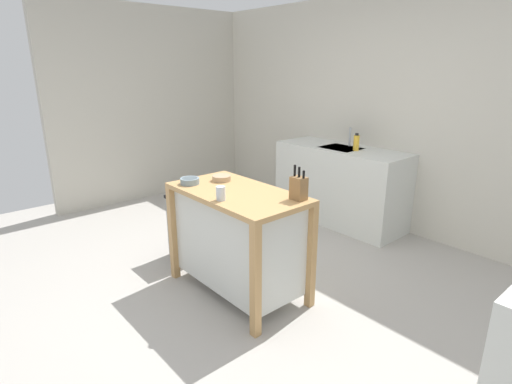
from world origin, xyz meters
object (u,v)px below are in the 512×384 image
at_px(kitchen_island, 238,236).
at_px(drinking_cup, 221,193).
at_px(bowl_ceramic_small, 222,178).
at_px(bottle_spray_cleaner, 356,143).
at_px(sink_faucet, 350,137).
at_px(bowl_stoneware_deep, 190,181).
at_px(trash_bin, 188,227).
at_px(knife_block, 299,188).

distance_m(kitchen_island, drinking_cup, 0.51).
bearing_deg(kitchen_island, bowl_ceramic_small, 164.85).
bearing_deg(bottle_spray_cleaner, sink_faucet, 141.67).
bearing_deg(bowl_ceramic_small, kitchen_island, -15.15).
height_order(bowl_ceramic_small, sink_faucet, sink_faucet).
height_order(bowl_stoneware_deep, trash_bin, bowl_stoneware_deep).
bearing_deg(kitchen_island, knife_block, 24.87).
bearing_deg(knife_block, bowl_stoneware_deep, -156.17).
height_order(knife_block, drinking_cup, knife_block).
bearing_deg(bowl_ceramic_small, trash_bin, -173.04).
bearing_deg(bowl_ceramic_small, knife_block, 9.27).
height_order(bowl_stoneware_deep, bottle_spray_cleaner, bottle_spray_cleaner).
distance_m(bowl_ceramic_small, bowl_stoneware_deep, 0.27).
bearing_deg(trash_bin, kitchen_island, -1.74).
height_order(knife_block, bottle_spray_cleaner, knife_block).
distance_m(kitchen_island, sink_faucet, 2.19).
bearing_deg(bottle_spray_cleaner, bowl_ceramic_small, -92.23).
height_order(bowl_stoneware_deep, sink_faucet, sink_faucet).
bearing_deg(knife_block, sink_faucet, 116.28).
bearing_deg(knife_block, bottle_spray_cleaner, 112.69).
xyz_separation_m(sink_faucet, bottle_spray_cleaner, (0.21, -0.17, -0.02)).
bearing_deg(kitchen_island, drinking_cup, -66.48).
distance_m(bowl_ceramic_small, trash_bin, 0.78).
xyz_separation_m(bowl_stoneware_deep, sink_faucet, (-0.05, 2.24, 0.11)).
height_order(bowl_ceramic_small, bowl_stoneware_deep, bowl_stoneware_deep).
xyz_separation_m(kitchen_island, bottle_spray_cleaner, (-0.25, 1.91, 0.51)).
bearing_deg(drinking_cup, bowl_stoneware_deep, 173.78).
relative_size(knife_block, bottle_spray_cleaner, 1.30).
distance_m(bowl_stoneware_deep, trash_bin, 0.75).
distance_m(knife_block, sink_faucet, 2.07).
relative_size(kitchen_island, trash_bin, 1.84).
bearing_deg(sink_faucet, drinking_cup, -76.39).
bearing_deg(bowl_stoneware_deep, trash_bin, 154.25).
distance_m(kitchen_island, knife_block, 0.70).
xyz_separation_m(knife_block, bowl_stoneware_deep, (-0.87, -0.39, -0.06)).
xyz_separation_m(knife_block, bowl_ceramic_small, (-0.78, -0.13, -0.07)).
height_order(trash_bin, bottle_spray_cleaner, bottle_spray_cleaner).
relative_size(knife_block, bowl_stoneware_deep, 1.59).
relative_size(kitchen_island, knife_block, 4.58).
bearing_deg(bowl_ceramic_small, sink_faucet, 94.01).
relative_size(bowl_ceramic_small, drinking_cup, 1.52).
bearing_deg(knife_block, kitchen_island, -155.13).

